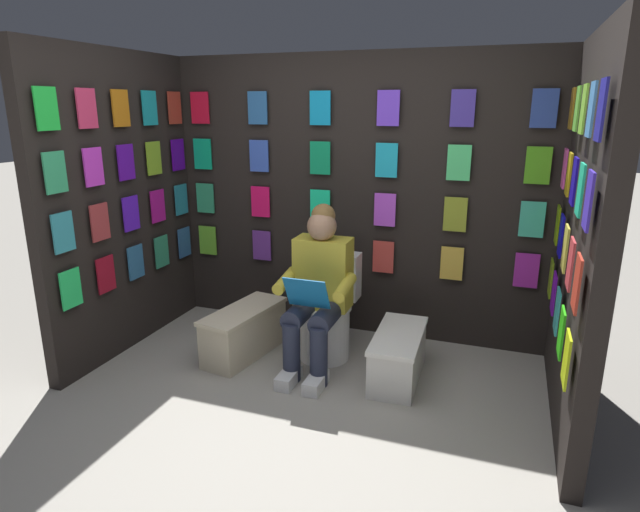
% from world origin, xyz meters
% --- Properties ---
extents(ground_plane, '(30.00, 30.00, 0.00)m').
position_xyz_m(ground_plane, '(0.00, 0.00, 0.00)').
color(ground_plane, '#9E998E').
extents(display_wall_back, '(3.20, 0.14, 2.26)m').
position_xyz_m(display_wall_back, '(-0.00, -1.71, 1.13)').
color(display_wall_back, black).
rests_on(display_wall_back, ground).
extents(display_wall_left, '(0.14, 1.67, 2.26)m').
position_xyz_m(display_wall_left, '(-1.60, -0.83, 1.13)').
color(display_wall_left, black).
rests_on(display_wall_left, ground).
extents(display_wall_right, '(0.14, 1.67, 2.26)m').
position_xyz_m(display_wall_right, '(1.60, -0.83, 1.13)').
color(display_wall_right, black).
rests_on(display_wall_right, ground).
extents(toilet, '(0.41, 0.55, 0.77)m').
position_xyz_m(toilet, '(0.04, -1.16, 0.33)').
color(toilet, white).
rests_on(toilet, ground).
extents(person_reading, '(0.53, 0.68, 1.19)m').
position_xyz_m(person_reading, '(0.04, -0.93, 0.60)').
color(person_reading, gold).
rests_on(person_reading, ground).
extents(comic_longbox_near, '(0.34, 0.73, 0.34)m').
position_xyz_m(comic_longbox_near, '(-0.55, -0.94, 0.17)').
color(comic_longbox_near, white).
rests_on(comic_longbox_near, ground).
extents(comic_longbox_far, '(0.42, 0.80, 0.37)m').
position_xyz_m(comic_longbox_far, '(0.63, -0.92, 0.19)').
color(comic_longbox_far, beige).
rests_on(comic_longbox_far, ground).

